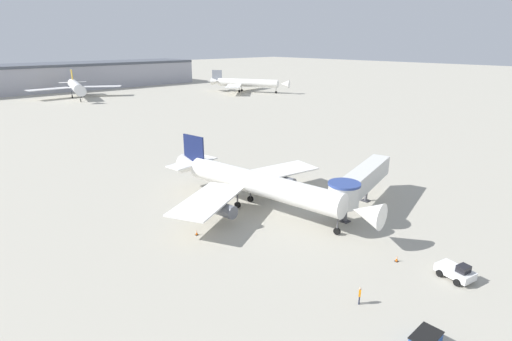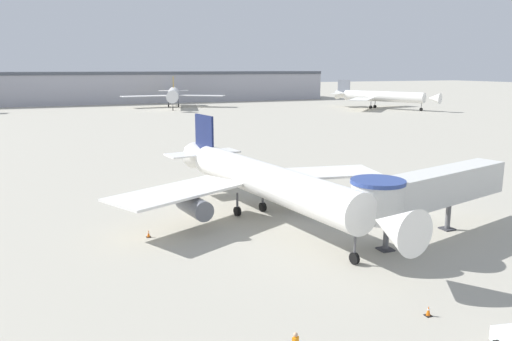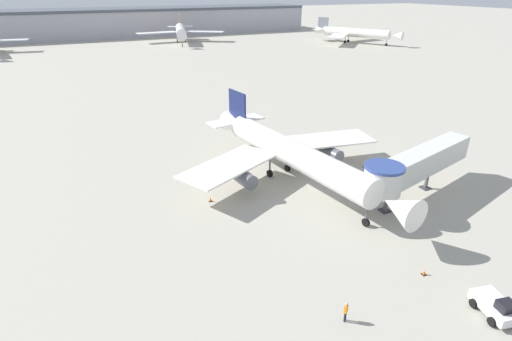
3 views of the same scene
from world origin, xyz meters
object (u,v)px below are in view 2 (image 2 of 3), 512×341
at_px(background_jet_gray_tail, 380,96).
at_px(traffic_cone_port_wing, 148,234).
at_px(background_jet_gold_tail, 173,94).
at_px(traffic_cone_starboard_wing, 369,206).
at_px(jet_bridge, 423,190).
at_px(traffic_cone_near_nose, 428,311).
at_px(main_airplane, 263,181).

bearing_deg(background_jet_gray_tail, traffic_cone_port_wing, -161.37).
bearing_deg(background_jet_gold_tail, traffic_cone_starboard_wing, -80.94).
bearing_deg(jet_bridge, traffic_cone_port_wing, 142.26).
height_order(traffic_cone_starboard_wing, background_jet_gold_tail, background_jet_gold_tail).
xyz_separation_m(jet_bridge, traffic_cone_starboard_wing, (1.14, 9.01, -3.81)).
bearing_deg(traffic_cone_starboard_wing, background_jet_gray_tail, 53.52).
distance_m(traffic_cone_port_wing, traffic_cone_near_nose, 23.31).
bearing_deg(traffic_cone_near_nose, background_jet_gold_tail, 82.22).
xyz_separation_m(traffic_cone_near_nose, traffic_cone_starboard_wing, (9.71, 19.85, 0.04)).
height_order(traffic_cone_port_wing, traffic_cone_near_nose, traffic_cone_port_wing).
bearing_deg(background_jet_gold_tail, traffic_cone_port_wing, -90.02).
bearing_deg(traffic_cone_port_wing, jet_bridge, -23.01).
distance_m(traffic_cone_starboard_wing, background_jet_gray_tail, 128.79).
bearing_deg(traffic_cone_starboard_wing, traffic_cone_near_nose, -116.06).
bearing_deg(background_jet_gray_tail, background_jet_gold_tail, 126.13).
xyz_separation_m(jet_bridge, traffic_cone_port_wing, (-20.97, 8.90, -3.84)).
height_order(traffic_cone_port_wing, traffic_cone_starboard_wing, traffic_cone_starboard_wing).
distance_m(jet_bridge, traffic_cone_near_nose, 14.34).
xyz_separation_m(main_airplane, background_jet_gold_tail, (22.77, 134.50, 0.96)).
bearing_deg(traffic_cone_near_nose, background_jet_gray_tail, 55.05).
xyz_separation_m(traffic_cone_port_wing, traffic_cone_starboard_wing, (22.11, 0.11, 0.03)).
xyz_separation_m(traffic_cone_near_nose, background_jet_gold_tail, (21.20, 155.20, 4.42)).
xyz_separation_m(main_airplane, traffic_cone_port_wing, (-10.83, -0.96, -3.46)).
bearing_deg(background_jet_gold_tail, main_airplane, -85.69).
bearing_deg(traffic_cone_port_wing, traffic_cone_starboard_wing, 0.29).
relative_size(jet_bridge, traffic_cone_port_wing, 28.62).
bearing_deg(background_jet_gray_tail, traffic_cone_starboard_wing, -154.26).
relative_size(traffic_cone_starboard_wing, background_jet_gray_tail, 0.02).
xyz_separation_m(traffic_cone_near_nose, background_jet_gray_tail, (86.23, 123.36, 3.97)).
distance_m(jet_bridge, background_jet_gold_tail, 144.91).
relative_size(jet_bridge, background_jet_gold_tail, 0.50).
xyz_separation_m(traffic_cone_starboard_wing, background_jet_gold_tail, (11.49, 135.35, 4.39)).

